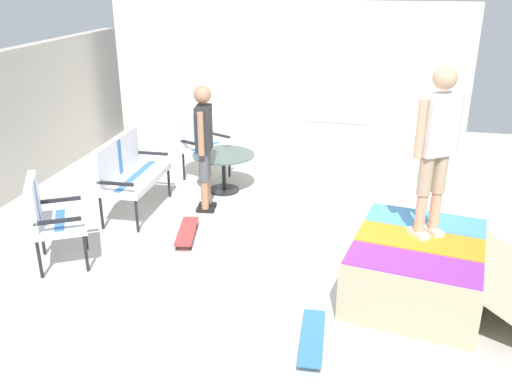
{
  "coord_description": "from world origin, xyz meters",
  "views": [
    {
      "loc": [
        -5.4,
        -1.03,
        3.04
      ],
      "look_at": [
        0.22,
        0.21,
        0.7
      ],
      "focal_mm": 38.39,
      "sensor_mm": 36.0,
      "label": 1
    }
  ],
  "objects": [
    {
      "name": "ground_plane",
      "position": [
        0.0,
        0.0,
        -0.05
      ],
      "size": [
        12.0,
        12.0,
        0.1
      ],
      "primitive_type": "cube",
      "color": "beige"
    },
    {
      "name": "house_facade",
      "position": [
        3.8,
        0.49,
        1.3
      ],
      "size": [
        0.23,
        6.0,
        2.59
      ],
      "color": "silver",
      "rests_on": "ground_plane"
    },
    {
      "name": "skate_ramp",
      "position": [
        -0.43,
        -1.59,
        0.31
      ],
      "size": [
        1.81,
        2.26,
        0.61
      ],
      "color": "tan",
      "rests_on": "ground_plane"
    },
    {
      "name": "patio_bench",
      "position": [
        0.86,
        2.1,
        0.62
      ],
      "size": [
        1.26,
        0.58,
        1.02
      ],
      "color": "black",
      "rests_on": "ground_plane"
    },
    {
      "name": "patio_chair_near_house",
      "position": [
        2.35,
        1.57,
        0.61
      ],
      "size": [
        0.79,
        0.76,
        1.02
      ],
      "color": "black",
      "rests_on": "ground_plane"
    },
    {
      "name": "patio_chair_by_wall",
      "position": [
        -0.66,
        2.31,
        0.61
      ],
      "size": [
        0.81,
        0.78,
        1.02
      ],
      "color": "black",
      "rests_on": "ground_plane"
    },
    {
      "name": "patio_table",
      "position": [
        1.85,
        1.06,
        0.4
      ],
      "size": [
        0.9,
        0.9,
        0.57
      ],
      "color": "black",
      "rests_on": "ground_plane"
    },
    {
      "name": "person_watching",
      "position": [
        1.15,
        1.11,
        0.99
      ],
      "size": [
        0.48,
        0.27,
        1.69
      ],
      "color": "black",
      "rests_on": "ground_plane"
    },
    {
      "name": "person_skater",
      "position": [
        -0.29,
        -1.62,
        1.57
      ],
      "size": [
        0.36,
        0.41,
        1.65
      ],
      "color": "silver",
      "rests_on": "skate_ramp"
    },
    {
      "name": "skateboard_by_bench",
      "position": [
        0.26,
        1.09,
        0.08
      ],
      "size": [
        0.82,
        0.35,
        0.1
      ],
      "color": "#B23838",
      "rests_on": "ground_plane"
    },
    {
      "name": "skateboard_spare",
      "position": [
        -1.48,
        -0.66,
        0.08
      ],
      "size": [
        0.81,
        0.25,
        0.1
      ],
      "color": "#3372B2",
      "rests_on": "ground_plane"
    }
  ]
}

